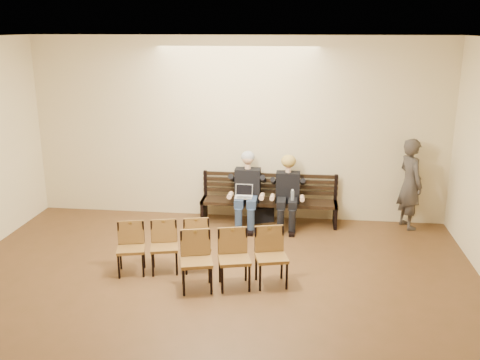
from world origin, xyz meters
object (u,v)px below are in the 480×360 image
(seated_woman, at_px, (288,194))
(chair_row_front, at_px, (234,260))
(bench, at_px, (269,212))
(passerby, at_px, (411,177))
(seated_man, at_px, (247,189))
(water_bottle, at_px, (292,202))
(chair_row_back, at_px, (164,248))
(bag, at_px, (262,214))
(laptop, at_px, (243,199))

(seated_woman, height_order, chair_row_front, seated_woman)
(bench, relative_size, passerby, 1.33)
(seated_man, bearing_deg, bench, 16.56)
(water_bottle, height_order, chair_row_back, chair_row_back)
(bench, bearing_deg, passerby, 2.20)
(seated_man, distance_m, chair_row_front, 2.58)
(water_bottle, distance_m, passerby, 2.24)
(bag, distance_m, passerby, 2.86)
(bench, xyz_separation_m, bag, (-0.13, 0.10, -0.08))
(laptop, height_order, chair_row_front, chair_row_front)
(seated_man, relative_size, chair_row_back, 1.00)
(passerby, relative_size, chair_row_back, 1.38)
(bench, bearing_deg, chair_row_back, -122.11)
(laptop, relative_size, passerby, 0.17)
(bench, height_order, seated_woman, seated_woman)
(water_bottle, distance_m, chair_row_front, 2.46)
(laptop, distance_m, water_bottle, 0.90)
(bag, relative_size, chair_row_back, 0.28)
(laptop, xyz_separation_m, passerby, (3.06, 0.44, 0.41))
(laptop, bearing_deg, chair_row_back, -119.34)
(seated_man, xyz_separation_m, laptop, (-0.05, -0.22, -0.14))
(seated_woman, relative_size, water_bottle, 5.98)
(bench, relative_size, seated_man, 1.83)
(seated_woman, height_order, water_bottle, seated_woman)
(bag, bearing_deg, chair_row_back, -118.67)
(laptop, height_order, bag, laptop)
(bench, xyz_separation_m, seated_woman, (0.36, -0.12, 0.42))
(seated_woman, distance_m, laptop, 0.84)
(seated_man, relative_size, chair_row_front, 0.93)
(seated_woman, height_order, passerby, passerby)
(passerby, distance_m, chair_row_back, 4.75)
(seated_woman, distance_m, bag, 0.73)
(bench, bearing_deg, seated_woman, -18.61)
(passerby, bearing_deg, seated_man, 72.81)
(seated_man, relative_size, passerby, 0.73)
(water_bottle, relative_size, chair_row_front, 0.14)
(passerby, xyz_separation_m, chair_row_back, (-4.05, -2.40, -0.58))
(chair_row_front, relative_size, chair_row_back, 1.08)
(bench, distance_m, chair_row_front, 2.71)
(seated_man, xyz_separation_m, chair_row_back, (-1.04, -2.18, -0.32))
(bag, bearing_deg, laptop, -126.02)
(seated_woman, relative_size, chair_row_front, 0.84)
(seated_man, height_order, seated_woman, seated_man)
(passerby, relative_size, chair_row_front, 1.28)
(bench, height_order, laptop, laptop)
(seated_man, distance_m, passerby, 3.03)
(bench, relative_size, seated_woman, 2.03)
(seated_man, relative_size, water_bottle, 6.64)
(water_bottle, xyz_separation_m, chair_row_front, (-0.77, -2.34, -0.13))
(passerby, bearing_deg, bench, 70.82)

